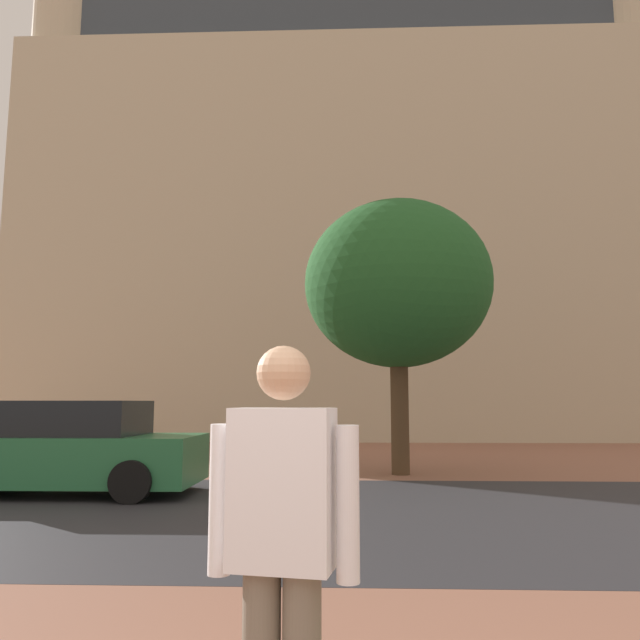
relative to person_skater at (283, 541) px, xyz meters
The scene contains 6 objects.
ground_plane 8.75m from the person_skater, 91.87° to the left, with size 120.00×120.00×0.00m, color #93604C.
street_asphalt_strip 6.33m from the person_skater, 92.59° to the left, with size 120.00×6.96×0.00m, color #2D2D33.
landmark_building 29.37m from the person_skater, 89.84° to the left, with size 27.68×14.66×32.64m.
person_skater is the anchor object (origin of this frame).
car_green 8.96m from the person_skater, 119.71° to the left, with size 4.52×2.08×1.53m.
tree_curb_far 11.28m from the person_skater, 82.44° to the left, with size 4.05×4.05×5.87m.
Camera 1 is at (0.52, -1.19, 1.50)m, focal length 34.68 mm.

